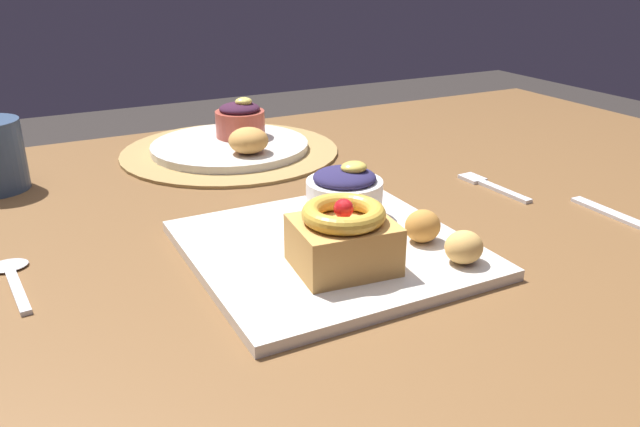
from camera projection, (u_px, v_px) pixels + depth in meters
The scene contains 13 objects.
dining_table at pixel (326, 273), 0.82m from camera, with size 1.57×0.98×0.73m.
woven_placemat at pixel (230, 151), 1.03m from camera, with size 0.35×0.35×0.01m, color #997A47.
front_plate at pixel (329, 249), 0.68m from camera, with size 0.29×0.29×0.01m, color silver.
cake_slice at pixel (343, 237), 0.62m from camera, with size 0.10×0.09×0.07m.
berry_ramekin at pixel (347, 193), 0.74m from camera, with size 0.09×0.09×0.07m.
fritter_front at pixel (464, 247), 0.63m from camera, with size 0.04×0.04×0.03m, color tan.
fritter_middle at pixel (423, 226), 0.68m from camera, with size 0.04×0.04×0.04m, color #BC7F38.
back_plate at pixel (230, 146), 1.03m from camera, with size 0.25×0.25×0.01m, color silver.
back_ramekin at pixel (240, 120), 1.05m from camera, with size 0.08×0.08×0.07m.
back_pastry at pixel (248, 141), 0.96m from camera, with size 0.06×0.06×0.04m, color #C68E47.
fork at pixel (489, 185), 0.88m from camera, with size 0.03×0.13×0.00m.
spoon at pixel (12, 276), 0.63m from camera, with size 0.04×0.13×0.00m.
knife at pixel (637, 224), 0.75m from camera, with size 0.19×0.02×0.00m, color silver.
Camera 1 is at (-0.34, -0.64, 1.03)m, focal length 35.44 mm.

